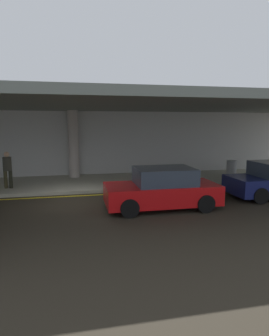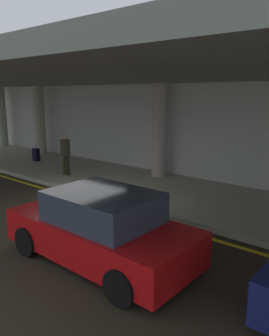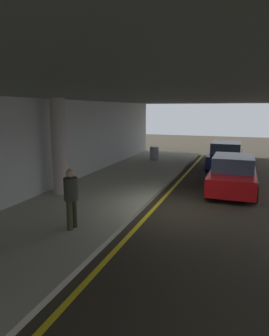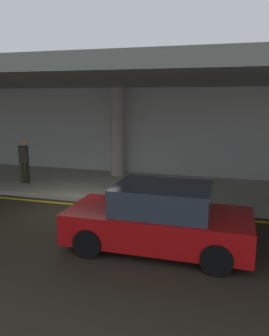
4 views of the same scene
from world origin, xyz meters
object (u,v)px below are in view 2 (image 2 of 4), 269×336
support_column_center (159,131)px  suitcase_upright_primary (36,155)px  car_red (101,228)px  support_column_left_mid (40,120)px  traveler_with_luggage (65,152)px  support_column_far_left (2,117)px

support_column_center → suitcase_upright_primary: bearing=-168.0°
car_red → support_column_left_mid: bearing=-28.3°
traveler_with_luggage → car_red: bearing=48.0°
support_column_far_left → car_red: (15.15, -6.28, -1.26)m
suitcase_upright_primary → car_red: bearing=-42.0°
support_column_far_left → suitcase_upright_primary: support_column_far_left is taller
car_red → traveler_with_luggage: 7.31m
support_column_far_left → support_column_center: same height
car_red → traveler_with_luggage: (-6.13, 3.98, 0.40)m
traveler_with_luggage → support_column_center: bearing=118.7°
support_column_left_mid → support_column_center: bearing=0.0°
traveler_with_luggage → suitcase_upright_primary: 3.66m
support_column_left_mid → support_column_center: 8.00m
car_red → suitcase_upright_primary: size_ratio=4.56×
support_column_far_left → support_column_center: size_ratio=1.00×
car_red → traveler_with_luggage: size_ratio=2.44×
support_column_far_left → car_red: 16.45m
car_red → suitcase_upright_primary: car_red is taller
traveler_with_luggage → support_column_far_left: bearing=-113.3°
car_red → suitcase_upright_primary: 10.79m
car_red → suitcase_upright_primary: bearing=-25.9°
support_column_center → car_red: 7.14m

